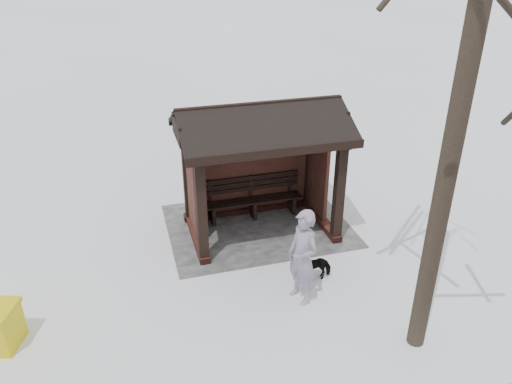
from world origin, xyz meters
TOP-DOWN VIEW (x-y plane):
  - ground at (0.00, 0.00)m, footprint 120.00×120.00m
  - trampled_patch at (0.00, -0.20)m, footprint 4.20×3.20m
  - bus_shelter at (0.00, -0.16)m, footprint 3.60×2.40m
  - pedestrian at (-0.03, 2.61)m, footprint 0.65×0.80m
  - dog at (-0.51, 2.00)m, footprint 0.74×0.43m

SIDE VIEW (x-z plane):
  - ground at x=0.00m, z-range 0.00..0.00m
  - trampled_patch at x=0.00m, z-range 0.00..0.02m
  - dog at x=-0.51m, z-range 0.00..0.59m
  - pedestrian at x=-0.03m, z-range 0.00..1.88m
  - bus_shelter at x=0.00m, z-range 0.62..3.71m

